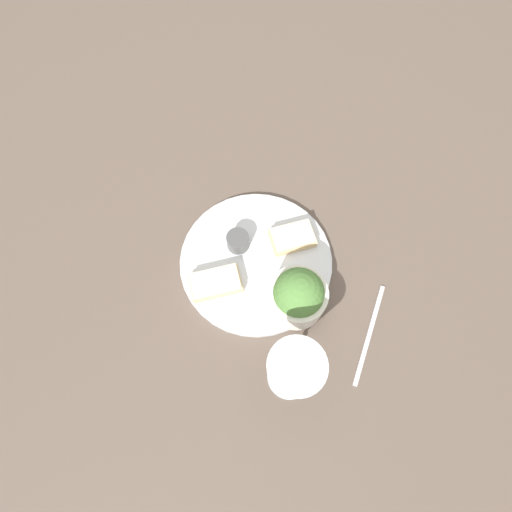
# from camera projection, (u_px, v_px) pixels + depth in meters

# --- Properties ---
(ground_plane) EXTENTS (4.00, 4.00, 0.00)m
(ground_plane) POSITION_uv_depth(u_px,v_px,m) (256.00, 262.00, 0.80)
(ground_plane) COLOR brown
(dinner_plate) EXTENTS (0.30, 0.30, 0.01)m
(dinner_plate) POSITION_uv_depth(u_px,v_px,m) (256.00, 261.00, 0.79)
(dinner_plate) COLOR silver
(dinner_plate) RESTS_ON ground_plane
(salad_bowl) EXTENTS (0.11, 0.11, 0.11)m
(salad_bowl) POSITION_uv_depth(u_px,v_px,m) (298.00, 295.00, 0.71)
(salad_bowl) COLOR silver
(salad_bowl) RESTS_ON dinner_plate
(sauce_ramekin) EXTENTS (0.04, 0.04, 0.03)m
(sauce_ramekin) POSITION_uv_depth(u_px,v_px,m) (238.00, 241.00, 0.78)
(sauce_ramekin) COLOR #4C4C4C
(sauce_ramekin) RESTS_ON dinner_plate
(cheese_toast_near) EXTENTS (0.11, 0.07, 0.03)m
(cheese_toast_near) POSITION_uv_depth(u_px,v_px,m) (216.00, 283.00, 0.75)
(cheese_toast_near) COLOR #D1B27F
(cheese_toast_near) RESTS_ON dinner_plate
(cheese_toast_far) EXTENTS (0.10, 0.07, 0.03)m
(cheese_toast_far) POSITION_uv_depth(u_px,v_px,m) (293.00, 238.00, 0.79)
(cheese_toast_far) COLOR #D1B27F
(cheese_toast_far) RESTS_ON dinner_plate
(wine_glass) EXTENTS (0.09, 0.09, 0.16)m
(wine_glass) POSITION_uv_depth(u_px,v_px,m) (295.00, 370.00, 0.61)
(wine_glass) COLOR silver
(wine_glass) RESTS_ON ground_plane
(fork) EXTENTS (0.08, 0.19, 0.01)m
(fork) POSITION_uv_depth(u_px,v_px,m) (370.00, 334.00, 0.74)
(fork) COLOR silver
(fork) RESTS_ON ground_plane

